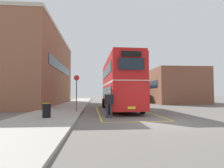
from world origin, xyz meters
TOP-DOWN VIEW (x-y plane):
  - ground_plane at (0.00, 14.40)m, footprint 135.60×135.60m
  - sidewalk_left at (-6.50, 16.80)m, footprint 4.00×57.60m
  - brick_building_left at (-11.46, 16.89)m, footprint 6.85×19.92m
  - depot_building_right at (9.23, 22.04)m, footprint 7.53×13.87m
  - double_decker_bus at (-1.13, 7.97)m, footprint 3.06×10.76m
  - single_deck_bus at (3.48, 25.08)m, footprint 3.76×9.93m
  - pedestrian_boarding at (-2.54, 2.44)m, footprint 0.59×0.29m
  - litter_bin at (-6.36, 1.85)m, footprint 0.52×0.52m
  - bus_stop_sign at (-4.95, 5.59)m, footprint 0.44×0.08m
  - bay_marking_yellow at (-1.11, 6.00)m, footprint 4.54×12.79m

SIDE VIEW (x-z plane):
  - ground_plane at x=0.00m, z-range 0.00..0.00m
  - bay_marking_yellow at x=-1.11m, z-range 0.00..0.01m
  - sidewalk_left at x=-6.50m, z-range 0.00..0.14m
  - litter_bin at x=-6.36m, z-range 0.14..1.03m
  - pedestrian_boarding at x=-2.54m, z-range 0.15..1.94m
  - single_deck_bus at x=3.48m, z-range 0.13..3.15m
  - bus_stop_sign at x=-4.95m, z-range 0.42..3.35m
  - double_decker_bus at x=-1.13m, z-range 0.14..4.89m
  - depot_building_right at x=9.23m, z-range 0.00..5.37m
  - brick_building_left at x=-11.46m, z-range 0.00..9.62m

